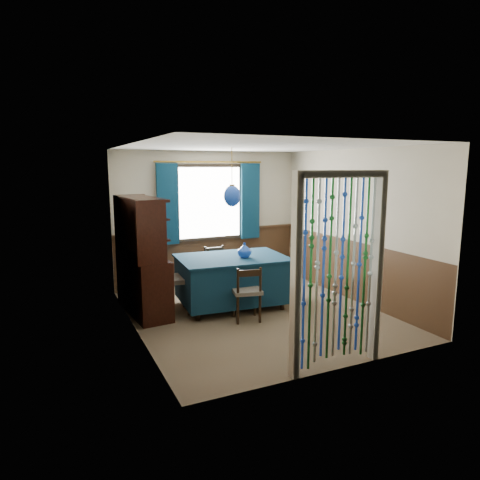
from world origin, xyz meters
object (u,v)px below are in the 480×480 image
chair_left (172,280)px  sideboard (142,274)px  chair_far (217,269)px  vase_table (244,251)px  vase_sideboard (142,247)px  chair_near (247,291)px  chair_right (286,272)px  dining_table (232,278)px  pendant_lamp (232,196)px  bowl_shelf (149,235)px

chair_left → sideboard: 0.45m
chair_far → sideboard: (-1.40, -0.46, 0.17)m
vase_table → vase_sideboard: vase_sideboard is taller
chair_near → sideboard: sideboard is taller
chair_left → chair_right: bearing=91.7°
dining_table → vase_table: size_ratio=8.30×
pendant_lamp → chair_near: bearing=-95.2°
sideboard → vase_table: 1.60m
dining_table → bowl_shelf: (-1.29, 0.04, 0.77)m
sideboard → chair_left: bearing=-30.9°
vase_table → chair_near: bearing=-111.7°
chair_far → chair_left: size_ratio=0.85×
sideboard → chair_near: bearing=-42.8°
sideboard → vase_sideboard: (0.06, 0.22, 0.38)m
chair_right → vase_sideboard: 2.38m
sideboard → vase_sideboard: size_ratio=8.76×
sideboard → bowl_shelf: (0.06, -0.27, 0.63)m
chair_right → chair_left: bearing=92.2°
sideboard → vase_table: bearing=-21.1°
chair_right → vase_table: 0.91m
chair_near → vase_table: size_ratio=3.84×
chair_far → bowl_shelf: bearing=29.5°
chair_near → pendant_lamp: 1.50m
dining_table → chair_right: chair_right is taller
pendant_lamp → bowl_shelf: bearing=178.1°
chair_far → vase_sideboard: size_ratio=4.10×
vase_table → bowl_shelf: bearing=174.0°
chair_near → vase_sideboard: bearing=148.4°
dining_table → chair_far: (0.05, 0.77, -0.02)m
vase_table → vase_sideboard: 1.59m
dining_table → chair_near: bearing=-90.9°
vase_sideboard → sideboard: bearing=-105.1°
pendant_lamp → chair_right: bearing=-4.0°
chair_left → pendant_lamp: bearing=89.9°
chair_far → pendant_lamp: pendant_lamp is taller
dining_table → chair_right: size_ratio=1.96×
dining_table → pendant_lamp: 1.31m
sideboard → vase_table: size_ratio=8.33×
chair_left → vase_table: (1.12, -0.24, 0.40)m
chair_right → vase_sideboard: size_ratio=4.45×
chair_left → pendant_lamp: size_ratio=1.09×
chair_far → vase_sideboard: vase_sideboard is taller
dining_table → pendant_lamp: pendant_lamp is taller
dining_table → chair_right: bearing=0.3°
pendant_lamp → dining_table: bearing=-104.0°
chair_far → chair_left: (-1.00, -0.65, 0.07)m
sideboard → bowl_shelf: bearing=-83.0°
chair_left → vase_sideboard: bearing=-133.3°
chair_near → chair_right: size_ratio=0.91×
sideboard → vase_table: (1.51, -0.43, 0.31)m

